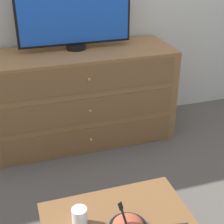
% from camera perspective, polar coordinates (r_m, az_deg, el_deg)
% --- Properties ---
extents(ground_plane, '(12.00, 12.00, 0.00)m').
position_cam_1_polar(ground_plane, '(3.56, -3.72, -1.12)').
color(ground_plane, '#56514C').
extents(dresser, '(1.60, 0.60, 0.83)m').
position_cam_1_polar(dresser, '(3.06, -5.02, 2.58)').
color(dresser, olive).
rests_on(dresser, ground_plane).
extents(tv, '(0.95, 0.16, 0.71)m').
position_cam_1_polar(tv, '(2.90, -6.35, 17.26)').
color(tv, black).
rests_on(tv, dresser).
extents(drink_cup, '(0.08, 0.08, 0.10)m').
position_cam_1_polar(drink_cup, '(1.75, -5.41, -17.11)').
color(drink_cup, beige).
rests_on(drink_cup, coffee_table).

